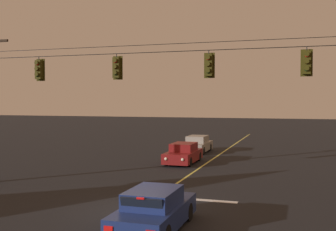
% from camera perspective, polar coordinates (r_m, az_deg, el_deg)
% --- Properties ---
extents(ground_plane, '(180.00, 180.00, 0.00)m').
position_cam_1_polar(ground_plane, '(16.36, -4.72, -13.22)').
color(ground_plane, black).
extents(lane_centre_stripe, '(0.14, 60.00, 0.01)m').
position_cam_1_polar(lane_centre_stripe, '(25.04, 3.50, -7.86)').
color(lane_centre_stripe, '#D1C64C').
rests_on(lane_centre_stripe, ground).
extents(stop_bar_paint, '(3.40, 0.36, 0.01)m').
position_cam_1_polar(stop_bar_paint, '(18.31, 4.24, -11.55)').
color(stop_bar_paint, silver).
rests_on(stop_bar_paint, ground).
extents(signal_span_assembly, '(20.44, 0.32, 7.94)m').
position_cam_1_polar(signal_span_assembly, '(18.91, -0.92, 1.51)').
color(signal_span_assembly, '#2D2116').
rests_on(signal_span_assembly, ground).
extents(traffic_light_leftmost, '(0.48, 0.41, 1.22)m').
position_cam_1_polar(traffic_light_leftmost, '(21.92, -17.46, 6.08)').
color(traffic_light_leftmost, black).
extents(traffic_light_left_inner, '(0.48, 0.41, 1.22)m').
position_cam_1_polar(traffic_light_left_inner, '(19.78, -7.15, 6.61)').
color(traffic_light_left_inner, black).
extents(traffic_light_centre, '(0.48, 0.41, 1.22)m').
position_cam_1_polar(traffic_light_centre, '(18.37, 5.65, 6.97)').
color(traffic_light_centre, black).
extents(traffic_light_right_inner, '(0.48, 0.41, 1.22)m').
position_cam_1_polar(traffic_light_right_inner, '(17.98, 18.65, 6.98)').
color(traffic_light_right_inner, black).
extents(car_waiting_near_lane, '(1.80, 4.33, 1.39)m').
position_cam_1_polar(car_waiting_near_lane, '(14.05, -1.92, -13.03)').
color(car_waiting_near_lane, navy).
rests_on(car_waiting_near_lane, ground).
extents(car_oncoming_lead, '(1.80, 4.42, 1.39)m').
position_cam_1_polar(car_oncoming_lead, '(28.57, 2.13, -5.32)').
color(car_oncoming_lead, maroon).
rests_on(car_oncoming_lead, ground).
extents(car_oncoming_trailing, '(1.80, 4.42, 1.39)m').
position_cam_1_polar(car_oncoming_trailing, '(34.57, 4.06, -4.05)').
color(car_oncoming_trailing, gray).
rests_on(car_oncoming_trailing, ground).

